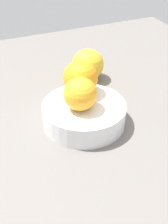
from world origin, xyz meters
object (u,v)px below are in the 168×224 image
(orange_in_bowl_1, at_px, (81,78))
(orange_loose_0, at_px, (88,65))
(fruit_bowl, at_px, (84,114))
(orange_in_bowl_0, at_px, (80,94))

(orange_in_bowl_1, relative_size, orange_loose_0, 0.91)
(orange_loose_0, bearing_deg, fruit_bowl, 63.45)
(orange_loose_0, bearing_deg, orange_in_bowl_1, 59.59)
(fruit_bowl, bearing_deg, orange_in_bowl_1, -104.86)
(fruit_bowl, relative_size, orange_in_bowl_0, 2.59)
(orange_in_bowl_1, height_order, orange_loose_0, orange_in_bowl_1)
(fruit_bowl, height_order, orange_in_bowl_1, orange_in_bowl_1)
(orange_in_bowl_0, xyz_separation_m, orange_loose_0, (-0.10, -0.19, -0.04))
(orange_in_bowl_0, bearing_deg, orange_loose_0, -118.44)
(orange_in_bowl_1, bearing_deg, orange_loose_0, -120.41)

